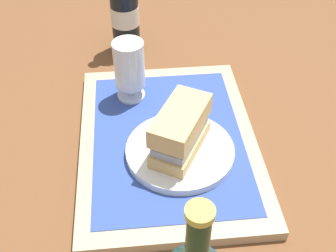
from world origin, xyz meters
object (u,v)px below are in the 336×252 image
beer_glass (129,67)px  plate (180,151)px  beer_bottle (124,9)px  sandwich (181,129)px

beer_glass → plate: bearing=-155.2°
beer_glass → beer_bottle: 0.21m
beer_glass → beer_bottle: bearing=0.9°
sandwich → beer_bottle: size_ratio=0.54×
plate → beer_bottle: size_ratio=0.71×
sandwich → beer_bottle: bearing=41.7°
beer_bottle → sandwich: bearing=-167.5°
plate → beer_glass: beer_glass is taller
beer_glass → beer_bottle: size_ratio=0.47×
plate → sandwich: (0.00, -0.00, 0.05)m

